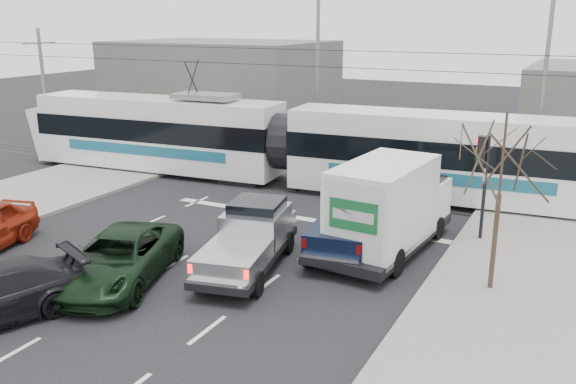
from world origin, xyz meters
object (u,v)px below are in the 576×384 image
at_px(traffic_signal, 483,165).
at_px(street_lamp_near, 540,77).
at_px(street_lamp_far, 314,65).
at_px(box_truck, 389,208).
at_px(green_car, 119,258).
at_px(bare_tree, 502,162).
at_px(navy_pickup, 352,219).
at_px(silver_pickup, 251,237).
at_px(tram, 286,143).

height_order(traffic_signal, street_lamp_near, street_lamp_near).
height_order(street_lamp_far, box_truck, street_lamp_far).
relative_size(street_lamp_far, green_car, 1.70).
bearing_deg(street_lamp_far, traffic_signal, -41.72).
xyz_separation_m(bare_tree, traffic_signal, (-1.13, 4.00, -1.05)).
xyz_separation_m(bare_tree, box_truck, (-3.55, 1.57, -2.23)).
bearing_deg(traffic_signal, bare_tree, -74.24).
bearing_deg(traffic_signal, navy_pickup, -143.80).
bearing_deg(traffic_signal, street_lamp_near, 83.59).
bearing_deg(traffic_signal, green_car, -136.63).
xyz_separation_m(bare_tree, silver_pickup, (-7.02, -1.44, -2.83)).
bearing_deg(street_lamp_near, street_lamp_far, 170.13).
distance_m(bare_tree, traffic_signal, 4.28).
relative_size(bare_tree, tram, 0.18).
height_order(navy_pickup, green_car, navy_pickup).
bearing_deg(bare_tree, green_car, -156.70).
height_order(bare_tree, navy_pickup, bare_tree).
xyz_separation_m(street_lamp_near, navy_pickup, (-4.45, -10.15, -4.05)).
distance_m(street_lamp_far, navy_pickup, 14.61).
height_order(street_lamp_near, green_car, street_lamp_near).
xyz_separation_m(traffic_signal, tram, (-9.41, 3.76, -0.79)).
bearing_deg(street_lamp_near, silver_pickup, -117.51).
height_order(bare_tree, street_lamp_near, street_lamp_near).
distance_m(traffic_signal, box_truck, 3.62).
bearing_deg(navy_pickup, green_car, -140.44).
height_order(silver_pickup, navy_pickup, navy_pickup).
relative_size(traffic_signal, navy_pickup, 0.67).
bearing_deg(box_truck, street_lamp_near, 76.66).
distance_m(street_lamp_near, street_lamp_far, 11.67).
distance_m(bare_tree, street_lamp_near, 11.58).
bearing_deg(navy_pickup, tram, 124.10).
relative_size(silver_pickup, navy_pickup, 1.05).
bearing_deg(street_lamp_near, tram, -159.95).
bearing_deg(box_truck, navy_pickup, -164.70).
xyz_separation_m(box_truck, green_car, (-6.30, -5.82, -0.83)).
relative_size(bare_tree, green_car, 0.94).
bearing_deg(tram, street_lamp_far, 97.50).
height_order(tram, navy_pickup, tram).
height_order(tram, silver_pickup, tram).
height_order(street_lamp_near, silver_pickup, street_lamp_near).
bearing_deg(street_lamp_near, traffic_signal, -96.41).
relative_size(traffic_signal, street_lamp_far, 0.40).
bearing_deg(box_truck, traffic_signal, 49.91).
distance_m(street_lamp_near, navy_pickup, 11.80).
distance_m(tram, silver_pickup, 9.89).
xyz_separation_m(street_lamp_near, street_lamp_far, (-11.50, 2.00, 0.00)).
height_order(street_lamp_far, tram, street_lamp_far).
xyz_separation_m(tram, box_truck, (6.99, -6.18, -0.39)).
bearing_deg(green_car, street_lamp_near, 40.98).
bearing_deg(street_lamp_near, bare_tree, -88.58).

